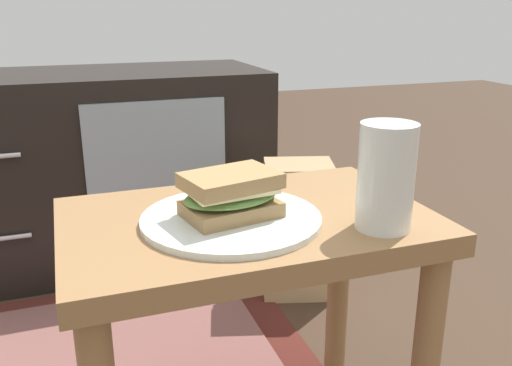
{
  "coord_description": "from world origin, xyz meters",
  "views": [
    {
      "loc": [
        -0.25,
        -0.75,
        0.77
      ],
      "look_at": [
        0.01,
        0.0,
        0.51
      ],
      "focal_mm": 38.64,
      "sensor_mm": 36.0,
      "label": 1
    }
  ],
  "objects": [
    {
      "name": "plate",
      "position": [
        -0.03,
        -0.02,
        0.47
      ],
      "size": [
        0.27,
        0.27,
        0.01
      ],
      "primitive_type": "cylinder",
      "color": "silver",
      "rests_on": "side_table"
    },
    {
      "name": "tv_cabinet",
      "position": [
        -0.14,
        0.95,
        0.29
      ],
      "size": [
        0.96,
        0.46,
        0.58
      ],
      "color": "black",
      "rests_on": "ground"
    },
    {
      "name": "side_table",
      "position": [
        0.0,
        0.0,
        0.37
      ],
      "size": [
        0.56,
        0.36,
        0.46
      ],
      "color": "olive",
      "rests_on": "ground"
    },
    {
      "name": "paper_bag",
      "position": [
        0.32,
        0.52,
        0.18
      ],
      "size": [
        0.22,
        0.19,
        0.37
      ],
      "color": "tan",
      "rests_on": "ground"
    },
    {
      "name": "sandwich_front",
      "position": [
        -0.03,
        -0.02,
        0.5
      ],
      "size": [
        0.16,
        0.12,
        0.07
      ],
      "color": "#9E7A4C",
      "rests_on": "plate"
    },
    {
      "name": "area_rug",
      "position": [
        -0.23,
        0.39,
        0.0
      ],
      "size": [
        0.93,
        0.64,
        0.01
      ],
      "color": "#4C1E19",
      "rests_on": "ground"
    },
    {
      "name": "beer_glass",
      "position": [
        0.17,
        -0.11,
        0.53
      ],
      "size": [
        0.08,
        0.08,
        0.15
      ],
      "color": "silver",
      "rests_on": "side_table"
    }
  ]
}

